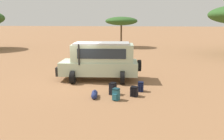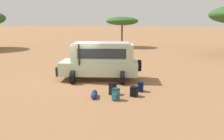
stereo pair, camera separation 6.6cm
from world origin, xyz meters
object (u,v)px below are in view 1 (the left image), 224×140
at_px(duffel_bag_low_black_case, 94,95).
at_px(backpack_cluster_center, 141,87).
at_px(backpack_outermost, 116,94).
at_px(acacia_tree_left_mid, 121,21).
at_px(backpack_beside_front_wheel, 113,89).
at_px(backpack_near_rear_wheel, 134,91).
at_px(safari_vehicle, 101,60).

bearing_deg(duffel_bag_low_black_case, backpack_cluster_center, 30.34).
relative_size(backpack_outermost, acacia_tree_left_mid, 0.13).
xyz_separation_m(backpack_beside_front_wheel, backpack_outermost, (0.27, -0.82, -0.02)).
distance_m(backpack_beside_front_wheel, backpack_near_rear_wheel, 1.12).
height_order(backpack_outermost, duffel_bag_low_black_case, backpack_outermost).
relative_size(backpack_beside_front_wheel, backpack_outermost, 1.06).
bearing_deg(backpack_near_rear_wheel, acacia_tree_left_mid, 98.10).
bearing_deg(backpack_cluster_center, backpack_beside_front_wheel, -152.93).
bearing_deg(backpack_near_rear_wheel, backpack_beside_front_wheel, 173.81).
bearing_deg(backpack_cluster_center, acacia_tree_left_mid, 99.25).
distance_m(backpack_outermost, duffel_bag_low_black_case, 1.15).
distance_m(backpack_beside_front_wheel, backpack_cluster_center, 1.59).
bearing_deg(backpack_beside_front_wheel, duffel_bag_low_black_case, -144.67).
xyz_separation_m(backpack_beside_front_wheel, backpack_near_rear_wheel, (1.12, -0.12, -0.05)).
bearing_deg(backpack_outermost, backpack_near_rear_wheel, 39.42).
xyz_separation_m(backpack_beside_front_wheel, duffel_bag_low_black_case, (-0.85, -0.60, -0.15)).
distance_m(backpack_near_rear_wheel, duffel_bag_low_black_case, 2.03).
xyz_separation_m(backpack_cluster_center, duffel_bag_low_black_case, (-2.27, -1.33, -0.11)).
distance_m(safari_vehicle, duffel_bag_low_black_case, 3.61).
relative_size(backpack_outermost, duffel_bag_low_black_case, 0.70).
bearing_deg(backpack_near_rear_wheel, duffel_bag_low_black_case, -166.20).
xyz_separation_m(backpack_near_rear_wheel, acacia_tree_left_mid, (-3.07, 21.55, 3.52)).
relative_size(backpack_beside_front_wheel, acacia_tree_left_mid, 0.13).
bearing_deg(safari_vehicle, duffel_bag_low_black_case, -83.93).
bearing_deg(acacia_tree_left_mid, backpack_near_rear_wheel, -81.90).
bearing_deg(safari_vehicle, backpack_outermost, -67.73).
bearing_deg(backpack_outermost, backpack_cluster_center, 53.28).
relative_size(safari_vehicle, backpack_near_rear_wheel, 10.58).
height_order(backpack_near_rear_wheel, backpack_outermost, backpack_outermost).
xyz_separation_m(backpack_near_rear_wheel, duffel_bag_low_black_case, (-1.97, -0.48, -0.10)).
height_order(backpack_cluster_center, backpack_outermost, backpack_outermost).
distance_m(backpack_beside_front_wheel, acacia_tree_left_mid, 21.79).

